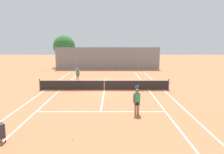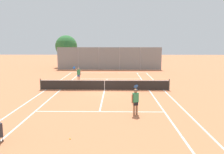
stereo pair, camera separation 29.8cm
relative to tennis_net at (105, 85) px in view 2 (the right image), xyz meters
name	(u,v)px [view 2 (the right image)]	position (x,y,z in m)	size (l,w,h in m)	color
ground_plane	(105,90)	(0.00, 0.00, -0.51)	(120.00, 120.00, 0.00)	#C67047
court_line_markings	(105,90)	(0.00, 0.00, -0.51)	(11.10, 23.90, 0.01)	silver
tennis_net	(105,85)	(0.00, 0.00, 0.00)	(12.00, 0.10, 1.07)	#474C47
player_near_side	(135,100)	(2.22, -7.00, 0.42)	(0.47, 0.87, 1.77)	#936B4C
player_far_left	(79,74)	(-3.11, 4.25, 0.42)	(0.82, 0.70, 1.77)	#D8A884
loose_tennis_ball_0	(70,139)	(-1.05, -10.44, -0.48)	(0.07, 0.07, 0.07)	#D1DB33
loose_tennis_ball_1	(100,74)	(-1.13, 10.09, -0.48)	(0.07, 0.07, 0.07)	#D1DB33
loose_tennis_ball_2	(98,82)	(-0.89, 3.89, -0.48)	(0.07, 0.07, 0.07)	#D1DB33
back_fence	(109,59)	(0.00, 15.33, 1.32)	(16.80, 0.08, 3.65)	gray
tree_behind_left	(67,47)	(-7.69, 19.27, 3.16)	(3.83, 3.83, 5.66)	brown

